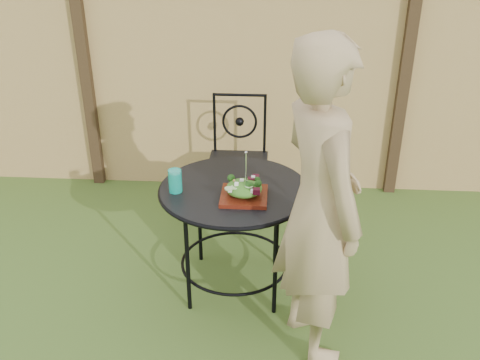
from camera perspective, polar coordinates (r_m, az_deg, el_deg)
The scene contains 8 objects.
fence at distance 4.50m, azimuth 0.27°, elevation 10.45°, with size 8.00×0.12×1.90m.
patio_table at distance 3.29m, azimuth -0.59°, elevation -2.93°, with size 0.92×0.92×0.72m.
patio_chair at distance 4.20m, azimuth -0.18°, elevation 2.73°, with size 0.46×0.46×0.95m.
diner at distance 2.72m, azimuth 8.46°, elevation -2.93°, with size 0.64×0.42×1.77m, color #9E835A.
salad_plate at distance 3.11m, azimuth 0.44°, elevation -1.72°, with size 0.27×0.27×0.02m, color #410C09.
salad at distance 3.08m, azimuth 0.44°, elevation -0.87°, with size 0.21×0.21×0.08m, color #235614.
fork at distance 3.02m, azimuth 0.64°, elevation 1.30°, with size 0.01×0.01×0.18m, color silver.
drinking_glass at distance 3.17m, azimuth -6.93°, elevation -0.09°, with size 0.08×0.08×0.14m, color #0EA48C.
Camera 1 is at (0.27, -2.11, 2.23)m, focal length 40.00 mm.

